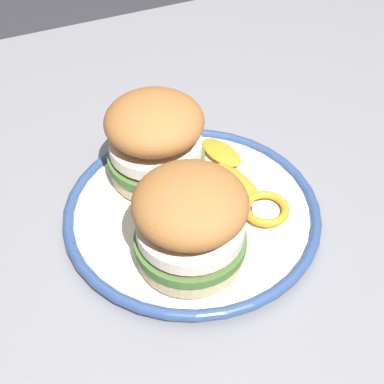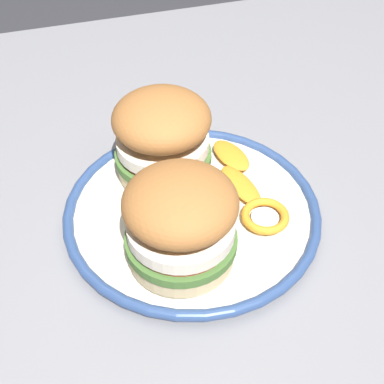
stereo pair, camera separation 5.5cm
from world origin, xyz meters
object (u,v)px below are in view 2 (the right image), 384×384
(dinner_plate, at_px, (192,212))
(sandwich_half_right, at_px, (162,136))
(sandwich_half_left, at_px, (181,220))
(dining_table, at_px, (211,256))

(dinner_plate, relative_size, sandwich_half_right, 2.26)
(dinner_plate, relative_size, sandwich_half_left, 2.35)
(dinner_plate, bearing_deg, dining_table, 36.67)
(dining_table, relative_size, sandwich_half_right, 10.03)
(dinner_plate, distance_m, sandwich_half_right, 0.09)
(sandwich_half_left, relative_size, sandwich_half_right, 0.96)
(dining_table, bearing_deg, dinner_plate, -143.33)
(sandwich_half_right, bearing_deg, dining_table, -41.95)
(sandwich_half_left, bearing_deg, dinner_plate, 64.36)
(sandwich_half_left, bearing_deg, sandwich_half_right, 83.31)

